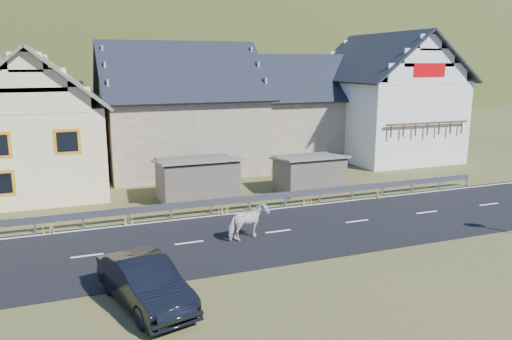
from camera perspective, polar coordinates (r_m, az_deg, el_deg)
name	(u,v)px	position (r m, az deg, el deg)	size (l,w,h in m)	color
ground	(278,232)	(22.13, 2.56, -7.11)	(160.00, 160.00, 0.00)	#444F1F
road	(278,232)	(22.12, 2.56, -7.06)	(60.00, 7.00, 0.04)	black
lane_markings	(278,231)	(22.12, 2.56, -7.00)	(60.00, 6.60, 0.01)	silver
guardrail	(250,199)	(25.23, -0.74, -3.32)	(28.10, 0.09, 0.75)	#93969B
shed_left	(197,180)	(27.15, -6.76, -1.12)	(4.30, 3.30, 2.40)	#6A5F50
shed_right	(309,174)	(28.93, 6.07, -0.47)	(3.80, 2.90, 2.20)	#6A5F50
house_cream	(35,115)	(31.34, -23.90, 5.75)	(7.80, 9.80, 8.30)	#FFE5B0
house_stone_a	(179,102)	(35.04, -8.74, 7.67)	(10.80, 9.80, 8.90)	tan
house_stone_b	(298,102)	(40.21, 4.84, 7.77)	(9.80, 8.80, 8.10)	tan
house_white	(385,92)	(40.60, 14.48, 8.64)	(8.80, 10.80, 9.70)	white
mountain	(105,135)	(201.46, -16.84, 3.89)	(440.00, 280.00, 260.00)	#283712
horse	(248,222)	(20.95, -0.91, -5.99)	(1.74, 0.79, 1.47)	beige
car	(145,283)	(15.96, -12.56, -12.46)	(1.56, 4.46, 1.47)	black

